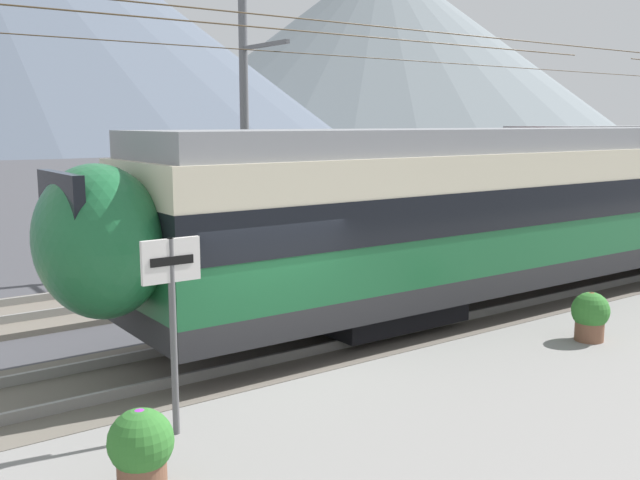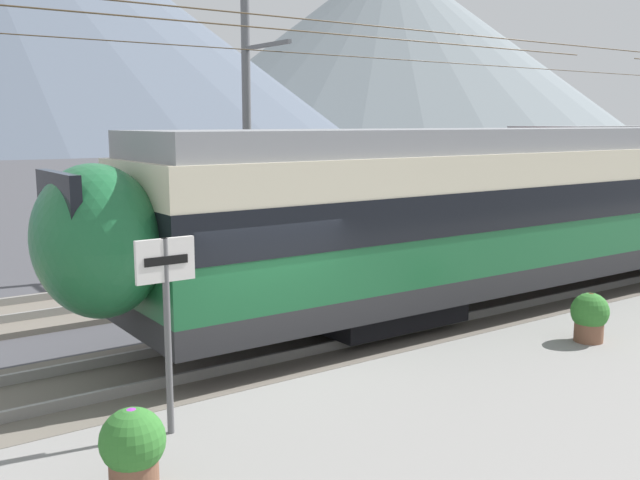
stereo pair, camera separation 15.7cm
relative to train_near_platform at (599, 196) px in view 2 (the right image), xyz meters
name	(u,v)px [view 2 (the right image)]	position (x,y,z in m)	size (l,w,h in m)	color
ground_plane	(259,380)	(-10.07, -0.97, -2.22)	(400.00, 400.00, 0.00)	#424247
track_near	(230,359)	(-10.07, 0.00, -2.16)	(120.00, 3.00, 0.28)	#6B6359
track_far	(123,299)	(-10.07, 5.04, -2.16)	(120.00, 3.00, 0.28)	#6B6359
train_near_platform	(599,196)	(0.00, 0.00, 0.00)	(25.93, 2.87, 4.27)	#2D2D30
catenary_mast_far_side	(249,115)	(-5.69, 6.93, 1.94)	(45.59, 2.35, 7.98)	slate
platform_sign	(166,292)	(-12.30, -2.76, -0.16)	(0.70, 0.08, 2.32)	#59595B
potted_plant_platform_edge	(133,446)	(-13.17, -3.87, -1.37)	(0.65, 0.65, 0.88)	brown
potted_plant_by_shelter	(590,315)	(-5.13, -3.39, -1.40)	(0.62, 0.62, 0.83)	brown
mountain_right_ridge	(389,46)	(133.22, 164.74, 25.01)	(146.22, 146.22, 54.47)	slate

